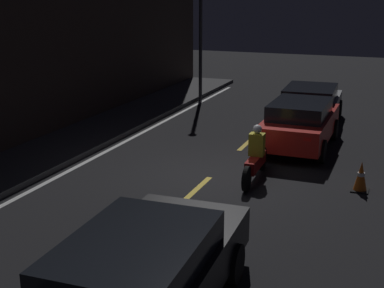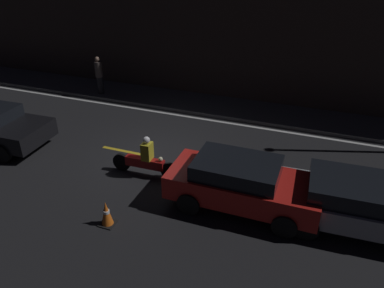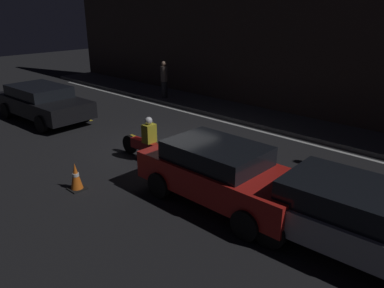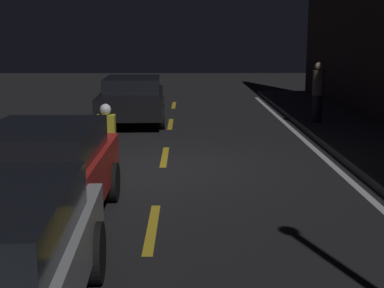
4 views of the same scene
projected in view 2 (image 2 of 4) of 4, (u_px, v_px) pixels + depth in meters
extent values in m
plane|color=black|center=(153.00, 157.00, 12.84)|extent=(56.00, 56.00, 0.00)
cube|color=#424244|center=(201.00, 104.00, 16.82)|extent=(28.00, 2.19, 0.15)
cube|color=#382D28|center=(212.00, 17.00, 16.14)|extent=(28.00, 0.30, 7.31)
cube|color=gold|center=(26.00, 131.00, 14.55)|extent=(2.00, 0.14, 0.01)
cube|color=gold|center=(128.00, 152.00, 13.15)|extent=(2.00, 0.14, 0.01)
cube|color=gold|center=(254.00, 177.00, 11.74)|extent=(2.00, 0.14, 0.01)
cube|color=silver|center=(190.00, 117.00, 15.75)|extent=(25.20, 0.14, 0.01)
cylinder|color=black|center=(39.00, 130.00, 13.93)|extent=(0.65, 0.21, 0.65)
cylinder|color=black|center=(2.00, 153.00, 12.40)|extent=(0.65, 0.21, 0.65)
cube|color=red|center=(243.00, 186.00, 10.15)|extent=(4.09, 1.72, 0.67)
cube|color=black|center=(237.00, 168.00, 9.95)|extent=(2.25, 1.54, 0.43)
cube|color=red|center=(182.00, 158.00, 11.16)|extent=(0.06, 0.20, 0.10)
cube|color=red|center=(167.00, 177.00, 10.24)|extent=(0.06, 0.20, 0.10)
cylinder|color=black|center=(293.00, 189.00, 10.60)|extent=(0.64, 0.18, 0.64)
cylinder|color=black|center=(284.00, 226.00, 9.23)|extent=(0.64, 0.18, 0.64)
cylinder|color=black|center=(209.00, 172.00, 11.39)|extent=(0.64, 0.18, 0.64)
cylinder|color=black|center=(189.00, 204.00, 10.02)|extent=(0.64, 0.18, 0.64)
cube|color=#9EA0A5|center=(362.00, 207.00, 9.41)|extent=(4.25, 2.00, 0.56)
cube|color=black|center=(357.00, 189.00, 9.23)|extent=(2.37, 1.73, 0.45)
cube|color=red|center=(282.00, 176.00, 10.40)|extent=(0.07, 0.20, 0.10)
cube|color=red|center=(277.00, 201.00, 9.42)|extent=(0.07, 0.20, 0.10)
cylinder|color=black|center=(309.00, 188.00, 10.64)|extent=(0.69, 0.21, 0.68)
cylinder|color=black|center=(305.00, 228.00, 9.16)|extent=(0.69, 0.21, 0.68)
cylinder|color=black|center=(170.00, 171.00, 11.48)|extent=(0.59, 0.10, 0.59)
cylinder|color=black|center=(122.00, 162.00, 11.96)|extent=(0.59, 0.12, 0.59)
cube|color=maroon|center=(145.00, 163.00, 11.65)|extent=(1.28, 0.28, 0.30)
sphere|color=#F2EABF|center=(161.00, 159.00, 11.39)|extent=(0.14, 0.14, 0.14)
cube|color=gold|center=(147.00, 151.00, 11.42)|extent=(0.29, 0.37, 0.55)
sphere|color=silver|center=(146.00, 140.00, 11.24)|extent=(0.22, 0.22, 0.22)
cube|color=black|center=(108.00, 223.00, 9.78)|extent=(0.40, 0.40, 0.03)
cone|color=orange|center=(106.00, 213.00, 9.61)|extent=(0.31, 0.31, 0.68)
cylinder|color=white|center=(106.00, 212.00, 9.59)|extent=(0.17, 0.17, 0.08)
cylinder|color=black|center=(100.00, 85.00, 17.63)|extent=(0.28, 0.28, 0.81)
cylinder|color=#594C47|center=(98.00, 69.00, 17.27)|extent=(0.34, 0.34, 0.72)
sphere|color=tan|center=(97.00, 59.00, 17.04)|extent=(0.23, 0.23, 0.23)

